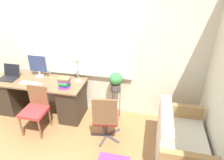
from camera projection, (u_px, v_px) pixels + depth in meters
ground_plane at (61, 126)px, 3.90m from camera, size 14.00×14.00×0.00m
wall_back_with_window at (71, 47)px, 3.93m from camera, size 9.00×0.12×2.70m
desk at (41, 96)px, 4.12m from camera, size 1.87×0.69×0.76m
laptop at (10, 75)px, 4.04m from camera, size 0.35×0.31×0.25m
monitor at (38, 65)px, 4.01m from camera, size 0.40×0.16×0.47m
keyboard at (30, 83)px, 3.85m from camera, size 0.40×0.11×0.02m
mouse at (41, 85)px, 3.77m from camera, size 0.04×0.07×0.03m
desk_lamp at (77, 63)px, 3.76m from camera, size 0.13×0.13×0.50m
book_stack at (64, 83)px, 3.67m from camera, size 0.23×0.19×0.20m
desk_chair_wooden at (35, 108)px, 3.64m from camera, size 0.43×0.44×0.86m
office_chair_swivel at (106, 117)px, 3.38m from camera, size 0.56×0.56×0.94m
couch_loveseat at (178, 144)px, 3.07m from camera, size 0.72×1.16×0.87m
plant_stand at (116, 94)px, 3.96m from camera, size 0.21×0.21×0.64m
potted_plant at (116, 80)px, 3.82m from camera, size 0.26×0.26×0.35m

